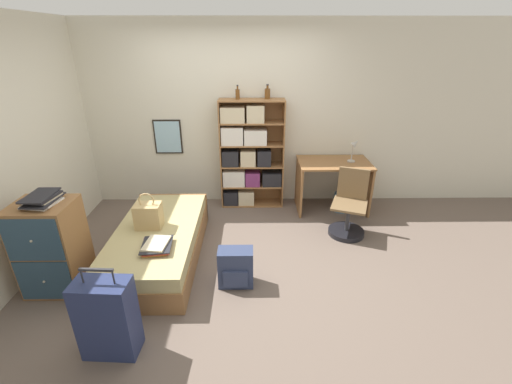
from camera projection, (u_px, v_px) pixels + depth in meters
The scene contains 17 objects.
ground_plane at pixel (228, 257), 4.00m from camera, with size 14.00×14.00×0.00m, color #66564C.
wall_back at pixel (232, 117), 4.93m from camera, with size 10.00×0.09×2.60m.
wall_left at pixel (13, 151), 3.44m from camera, with size 0.06×10.00×2.60m.
bed at pixel (159, 242), 3.93m from camera, with size 0.91×1.84×0.40m.
handbag at pixel (148, 215), 3.79m from camera, with size 0.28×0.20×0.42m.
book_stack_on_bed at pixel (156, 245), 3.44m from camera, with size 0.33×0.37×0.07m.
suitcase at pixel (107, 318), 2.67m from camera, with size 0.44×0.26×0.82m.
dresser at pixel (52, 247), 3.35m from camera, with size 0.55×0.50×0.94m.
magazine_pile_on_dresser at pixel (42, 199), 3.15m from camera, with size 0.30×0.37×0.09m.
bookcase at pixel (247, 156), 4.97m from camera, with size 0.92×0.29×1.58m.
bottle_green at pixel (238, 94), 4.62m from camera, with size 0.06×0.06×0.19m.
bottle_brown at pixel (267, 93), 4.65m from camera, with size 0.08×0.08×0.19m.
desk at pixel (333, 177), 4.94m from camera, with size 1.01×0.65×0.74m.
desk_lamp at pixel (355, 147), 4.75m from camera, with size 0.15×0.11×0.34m.
desk_chair at pixel (348, 214), 4.40m from camera, with size 0.54×0.54×0.85m.
backpack at pixel (236, 268), 3.48m from camera, with size 0.36×0.23×0.41m.
waste_bin at pixel (341, 202), 5.03m from camera, with size 0.22×0.22×0.27m.
Camera 1 is at (0.29, -3.33, 2.34)m, focal length 24.00 mm.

